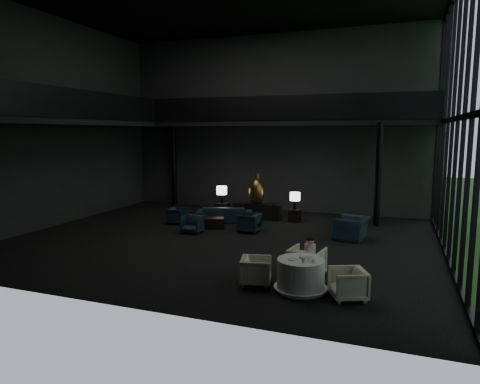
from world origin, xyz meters
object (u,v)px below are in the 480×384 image
(lounge_armchair_south, at_px, (192,224))
(table_lamp_right, at_px, (295,197))
(child, at_px, (310,248))
(bronze_urn, at_px, (257,191))
(dining_chair_north, at_px, (307,260))
(dining_chair_east, at_px, (348,283))
(lounge_armchair_west, at_px, (178,216))
(window_armchair, at_px, (352,223))
(coffee_table, at_px, (212,222))
(dining_table, at_px, (301,277))
(table_lamp_left, at_px, (222,191))
(side_table_right, at_px, (295,215))
(console, at_px, (257,211))
(side_table_left, at_px, (222,210))
(dining_chair_west, at_px, (256,270))
(sofa, at_px, (224,211))
(lounge_armchair_east, at_px, (249,222))

(lounge_armchair_south, bearing_deg, table_lamp_right, 44.34)
(lounge_armchair_south, height_order, child, child)
(bronze_urn, distance_m, dining_chair_north, 7.27)
(dining_chair_north, relative_size, child, 1.48)
(child, bearing_deg, dining_chair_east, 133.26)
(lounge_armchair_west, height_order, window_armchair, window_armchair)
(coffee_table, xyz_separation_m, dining_table, (4.61, -5.38, 0.12))
(table_lamp_right, distance_m, coffee_table, 3.58)
(lounge_armchair_south, distance_m, dining_chair_north, 5.81)
(table_lamp_left, bearing_deg, side_table_right, 0.76)
(console, relative_size, table_lamp_right, 2.92)
(lounge_armchair_south, distance_m, coffee_table, 1.15)
(side_table_left, distance_m, dining_table, 9.06)
(side_table_left, bearing_deg, dining_chair_west, -61.94)
(table_lamp_left, relative_size, dining_table, 0.60)
(side_table_left, relative_size, coffee_table, 0.63)
(coffee_table, bearing_deg, table_lamp_right, 38.00)
(bronze_urn, bearing_deg, dining_chair_east, -58.88)
(sofa, height_order, child, child)
(table_lamp_right, relative_size, lounge_armchair_east, 0.94)
(console, height_order, dining_chair_west, dining_chair_west)
(dining_chair_north, bearing_deg, sofa, -41.48)
(bronze_urn, height_order, dining_chair_west, bronze_urn)
(dining_chair_north, bearing_deg, child, -167.48)
(side_table_left, bearing_deg, sofa, -62.90)
(console, height_order, dining_chair_east, dining_chair_east)
(dining_chair_north, distance_m, dining_chair_east, 1.60)
(table_lamp_left, bearing_deg, coffee_table, -77.82)
(sofa, bearing_deg, table_lamp_right, -174.58)
(bronze_urn, height_order, lounge_armchair_south, bronze_urn)
(side_table_left, xyz_separation_m, side_table_right, (3.20, 0.00, -0.04))
(bronze_urn, distance_m, coffee_table, 2.53)
(side_table_left, bearing_deg, table_lamp_right, 0.23)
(lounge_armchair_east, bearing_deg, side_table_right, 158.37)
(dining_chair_west, relative_size, child, 1.12)
(lounge_armchair_east, xyz_separation_m, child, (3.02, -4.10, 0.38))
(child, bearing_deg, lounge_armchair_south, -33.51)
(console, xyz_separation_m, dining_chair_east, (4.53, -7.61, 0.03))
(side_table_left, xyz_separation_m, table_lamp_right, (3.20, 0.01, 0.71))
(lounge_armchair_east, distance_m, dining_table, 5.94)
(bronze_urn, xyz_separation_m, child, (3.47, -6.38, -0.45))
(console, xyz_separation_m, table_lamp_right, (1.60, 0.02, 0.68))
(sofa, height_order, window_armchair, window_armchair)
(lounge_armchair_west, bearing_deg, child, -129.04)
(lounge_armchair_west, height_order, dining_chair_west, dining_chair_west)
(lounge_armchair_east, xyz_separation_m, lounge_armchair_south, (-1.88, -0.86, -0.06))
(window_armchair, distance_m, dining_chair_west, 5.51)
(side_table_right, xyz_separation_m, child, (1.87, -6.49, 0.50))
(side_table_left, relative_size, lounge_armchair_west, 0.91)
(dining_chair_north, bearing_deg, coffee_table, -34.57)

